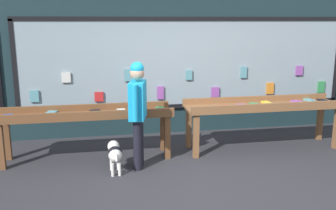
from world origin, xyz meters
name	(u,v)px	position (x,y,z in m)	size (l,w,h in m)	color
ground_plane	(194,178)	(0.00, 0.00, 0.00)	(40.00, 40.00, 0.00)	#2D2D33
shopfront_facade	(165,52)	(-0.01, 2.39, 1.62)	(8.85, 0.29, 3.29)	#192D33
display_table_left	(86,118)	(-1.53, 1.08, 0.70)	(2.78, 0.59, 0.87)	brown
display_table_right	(264,109)	(1.53, 1.08, 0.72)	(2.78, 0.69, 0.89)	brown
person_browsing	(138,107)	(-0.75, 0.56, 0.96)	(0.32, 0.64, 1.65)	black
small_dog	(115,153)	(-1.12, 0.45, 0.30)	(0.23, 0.60, 0.43)	white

